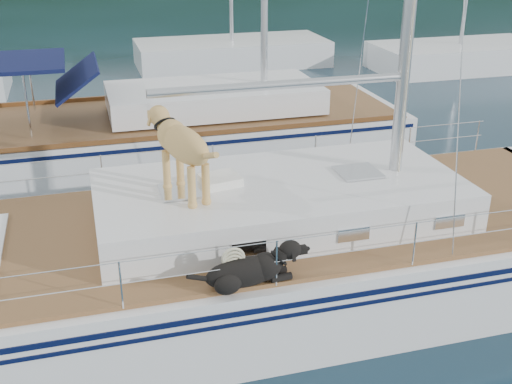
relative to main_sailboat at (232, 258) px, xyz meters
name	(u,v)px	position (x,y,z in m)	size (l,w,h in m)	color
ground	(228,298)	(-0.08, 0.01, -0.69)	(120.00, 120.00, 0.00)	black
main_sailboat	(232,258)	(0.00, 0.00, 0.00)	(12.00, 3.81, 14.01)	white
neighbor_sailboat	(169,135)	(-0.01, 6.12, -0.06)	(11.00, 3.50, 13.30)	white
bg_boat_center	(232,53)	(3.92, 16.01, -0.23)	(7.20, 3.00, 11.65)	white
bg_boat_east	(459,57)	(11.92, 13.01, -0.23)	(6.40, 3.00, 11.65)	white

